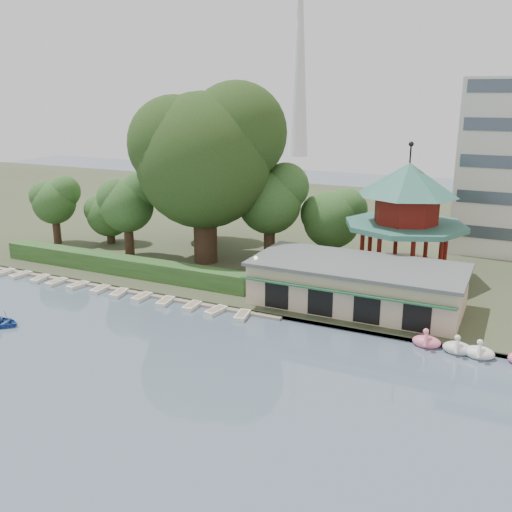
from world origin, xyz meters
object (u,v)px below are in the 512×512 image
Objects in this scene: boathouse at (357,284)px; pavilion at (406,209)px; dock at (124,289)px; big_tree at (206,152)px.

boathouse is 11.43m from pavilion.
dock is at bearing -148.34° from pavilion.
big_tree is at bearing 161.58° from boathouse.
boathouse reaches higher than dock.
pavilion reaches higher than dock.
big_tree is (-20.80, -3.76, 5.14)m from pavilion.
boathouse is at bearing -101.28° from pavilion.
big_tree is at bearing -169.74° from pavilion.
dock is 2.52× the size of pavilion.
big_tree reaches higher than dock.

